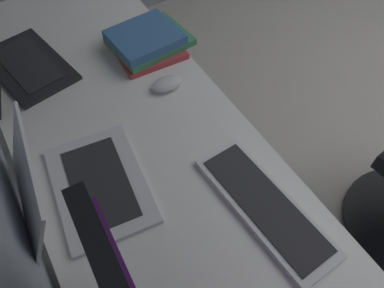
# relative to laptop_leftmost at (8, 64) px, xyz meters

# --- Properties ---
(desk) EXTENTS (2.30, 0.65, 0.73)m
(desk) POSITION_rel_laptop_leftmost_xyz_m (-0.69, -0.23, -0.11)
(desk) COLOR white
(desk) RESTS_ON ground
(laptop_leftmost) EXTENTS (0.39, 0.35, 0.20)m
(laptop_leftmost) POSITION_rel_laptop_leftmost_xyz_m (0.00, 0.00, 0.00)
(laptop_leftmost) COLOR black
(laptop_leftmost) RESTS_ON desk
(laptop_left) EXTENTS (0.37, 0.35, 0.22)m
(laptop_left) POSITION_rel_laptop_leftmost_xyz_m (-0.54, -0.02, 0.00)
(laptop_left) COLOR silver
(laptop_left) RESTS_ON desk
(keyboard_main) EXTENTS (0.43, 0.17, 0.02)m
(keyboard_main) POSITION_rel_laptop_leftmost_xyz_m (-0.82, -0.42, -0.04)
(keyboard_main) COLOR silver
(keyboard_main) RESTS_ON desk
(mouse_main) EXTENTS (0.06, 0.10, 0.03)m
(mouse_main) POSITION_rel_laptop_leftmost_xyz_m (-0.32, -0.41, -0.03)
(mouse_main) COLOR silver
(mouse_main) RESTS_ON desk
(book_stack_near) EXTENTS (0.25, 0.28, 0.07)m
(book_stack_near) POSITION_rel_laptop_leftmost_xyz_m (-0.11, -0.45, -0.01)
(book_stack_near) COLOR #B2383D
(book_stack_near) RESTS_ON desk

